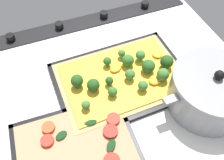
{
  "coord_description": "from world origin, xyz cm",
  "views": [
    {
      "loc": [
        15.05,
        36.32,
        57.31
      ],
      "look_at": [
        1.12,
        0.58,
        6.51
      ],
      "focal_mm": 39.01,
      "sensor_mm": 36.0,
      "label": 1
    }
  ],
  "objects_px": {
    "baking_tray_front": "(121,80)",
    "cooking_pot": "(210,91)",
    "broccoli_pizza": "(124,76)",
    "veggie_pizza_back": "(77,151)",
    "baking_tray_back": "(76,151)"
  },
  "relations": [
    {
      "from": "baking_tray_back",
      "to": "veggie_pizza_back",
      "type": "distance_m",
      "value": 0.01
    },
    {
      "from": "baking_tray_front",
      "to": "cooking_pot",
      "type": "xyz_separation_m",
      "value": [
        -0.18,
        0.15,
        0.05
      ]
    },
    {
      "from": "baking_tray_front",
      "to": "baking_tray_back",
      "type": "xyz_separation_m",
      "value": [
        0.18,
        0.16,
        0.0
      ]
    },
    {
      "from": "baking_tray_back",
      "to": "baking_tray_front",
      "type": "bearing_deg",
      "value": -139.03
    },
    {
      "from": "baking_tray_back",
      "to": "veggie_pizza_back",
      "type": "height_order",
      "value": "veggie_pizza_back"
    },
    {
      "from": "broccoli_pizza",
      "to": "cooking_pot",
      "type": "xyz_separation_m",
      "value": [
        -0.18,
        0.15,
        0.04
      ]
    },
    {
      "from": "broccoli_pizza",
      "to": "cooking_pot",
      "type": "height_order",
      "value": "cooking_pot"
    },
    {
      "from": "veggie_pizza_back",
      "to": "cooking_pot",
      "type": "distance_m",
      "value": 0.37
    },
    {
      "from": "baking_tray_front",
      "to": "broccoli_pizza",
      "type": "relative_size",
      "value": 1.07
    },
    {
      "from": "broccoli_pizza",
      "to": "baking_tray_back",
      "type": "bearing_deg",
      "value": 39.44
    },
    {
      "from": "broccoli_pizza",
      "to": "veggie_pizza_back",
      "type": "relative_size",
      "value": 1.3
    },
    {
      "from": "baking_tray_front",
      "to": "veggie_pizza_back",
      "type": "height_order",
      "value": "veggie_pizza_back"
    },
    {
      "from": "veggie_pizza_back",
      "to": "cooking_pot",
      "type": "xyz_separation_m",
      "value": [
        -0.37,
        -0.01,
        0.04
      ]
    },
    {
      "from": "cooking_pot",
      "to": "baking_tray_front",
      "type": "bearing_deg",
      "value": -39.84
    },
    {
      "from": "baking_tray_front",
      "to": "baking_tray_back",
      "type": "bearing_deg",
      "value": 40.97
    }
  ]
}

